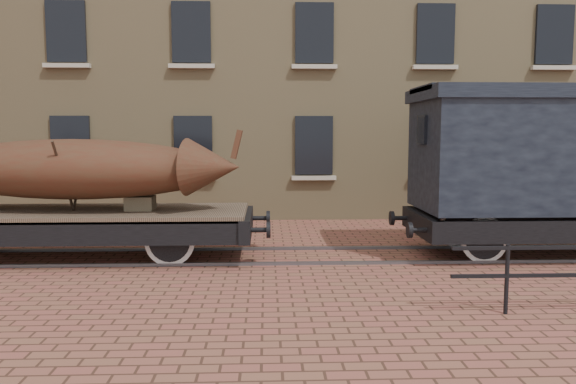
{
  "coord_description": "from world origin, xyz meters",
  "views": [
    {
      "loc": [
        -0.39,
        -11.41,
        2.55
      ],
      "look_at": [
        0.07,
        0.5,
        1.3
      ],
      "focal_mm": 35.0,
      "sensor_mm": 36.0,
      "label": 1
    }
  ],
  "objects": [
    {
      "name": "ground",
      "position": [
        0.0,
        0.0,
        0.0
      ],
      "size": [
        90.0,
        90.0,
        0.0
      ],
      "primitive_type": "plane",
      "color": "brown"
    },
    {
      "name": "warehouse_cream",
      "position": [
        3.0,
        9.99,
        7.0
      ],
      "size": [
        40.0,
        10.19,
        14.0
      ],
      "color": "tan",
      "rests_on": "ground"
    },
    {
      "name": "rail_track",
      "position": [
        0.0,
        0.0,
        0.03
      ],
      "size": [
        30.0,
        1.52,
        0.06
      ],
      "color": "#59595E",
      "rests_on": "ground"
    },
    {
      "name": "flatcar_wagon",
      "position": [
        -4.55,
        -0.0,
        0.8
      ],
      "size": [
        8.48,
        2.3,
        1.28
      ],
      "color": "brown",
      "rests_on": "ground"
    },
    {
      "name": "iron_boat",
      "position": [
        -4.3,
        -0.0,
        1.84
      ],
      "size": [
        6.9,
        2.41,
        1.64
      ],
      "color": "#4A2215",
      "rests_on": "flatcar_wagon"
    },
    {
      "name": "goods_van",
      "position": [
        5.73,
        -0.0,
        2.2
      ],
      "size": [
        6.78,
        2.47,
        3.5
      ],
      "color": "black",
      "rests_on": "ground"
    }
  ]
}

